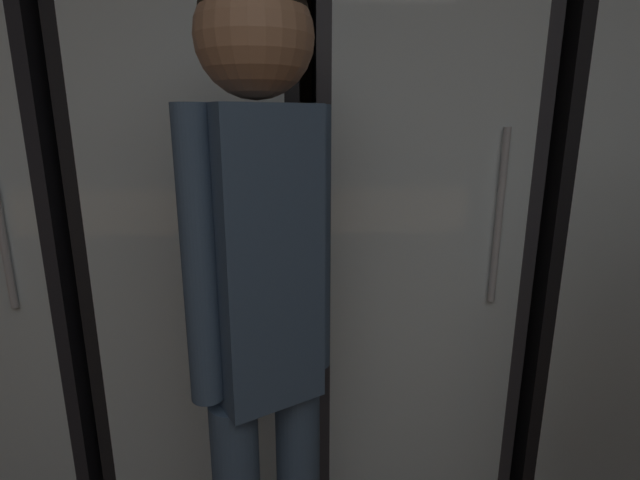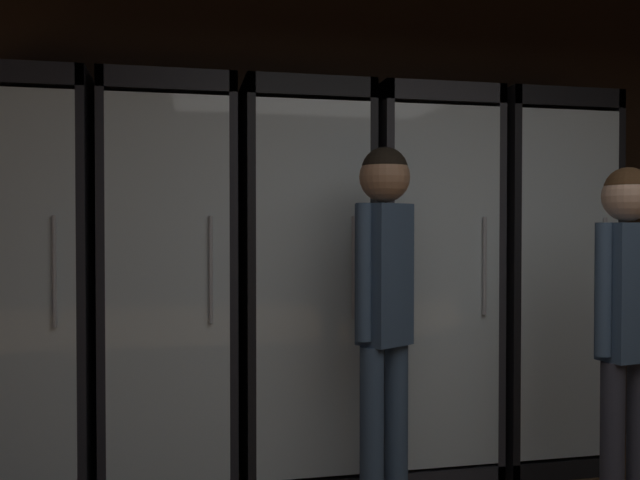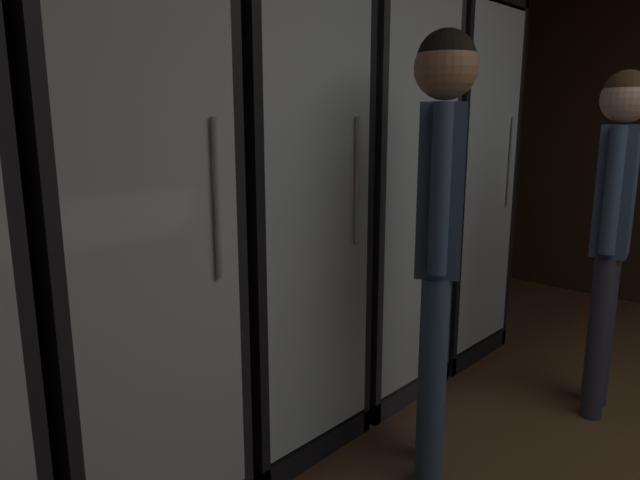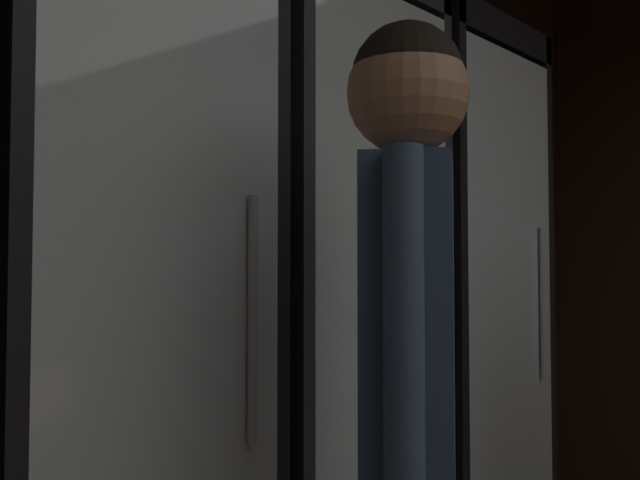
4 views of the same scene
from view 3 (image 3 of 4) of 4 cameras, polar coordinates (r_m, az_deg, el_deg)
name	(u,v)px [view 3 (image 3 of 4)]	position (r m, az deg, el deg)	size (l,w,h in m)	color
wall_back	(301,115)	(3.00, -1.87, 12.25)	(6.00, 0.06, 2.80)	black
cooler_left	(104,232)	(2.04, -20.59, 0.70)	(0.64, 0.63, 2.08)	black
cooler_center	(260,209)	(2.42, -5.92, 3.04)	(0.64, 0.63, 2.08)	black
cooler_right	(363,192)	(2.91, 4.28, 4.72)	(0.64, 0.63, 2.08)	#2B2B30
cooler_far_right	(436,182)	(3.48, 11.43, 5.59)	(0.64, 0.63, 2.08)	black
shopper_near	(614,204)	(2.91, 27.09, 3.17)	(0.33, 0.21, 1.59)	#2D2D38
shopper_far	(440,209)	(2.14, 11.76, 2.99)	(0.29, 0.24, 1.69)	#384C66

